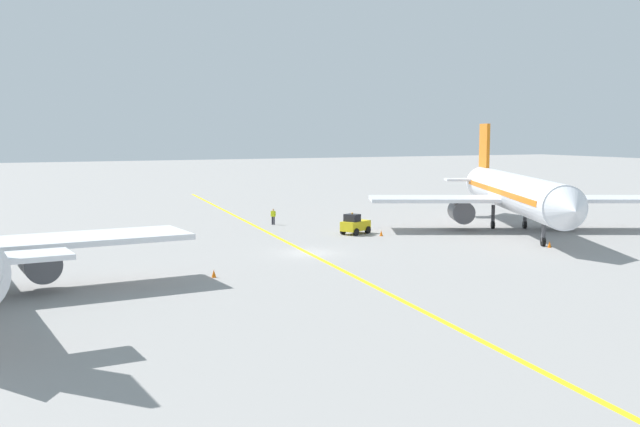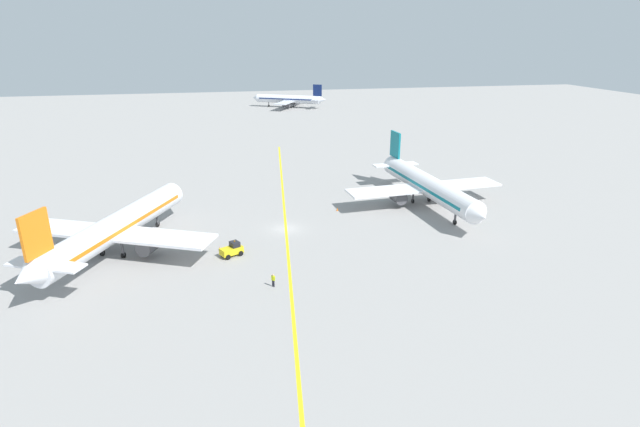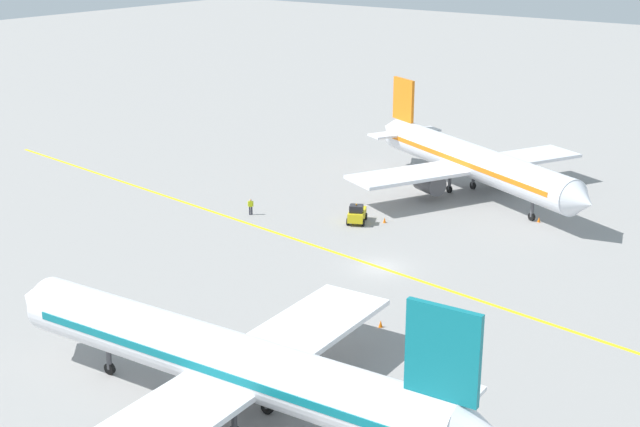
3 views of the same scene
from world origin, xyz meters
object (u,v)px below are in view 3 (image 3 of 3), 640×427
object	(u,v)px
airplane_adjacent_stand	(229,362)
ground_crew_worker	(251,206)
traffic_cone_near_nose	(381,324)
baggage_tug_white	(357,214)
traffic_cone_mid_apron	(385,220)
traffic_cone_by_wingtip	(539,219)
airplane_at_gate	(471,161)

from	to	relation	value
airplane_adjacent_stand	ground_crew_worker	xyz separation A→B (m)	(-29.89, -24.67, -2.80)
ground_crew_worker	traffic_cone_near_nose	xyz separation A→B (m)	(13.99, 24.94, -0.63)
baggage_tug_white	traffic_cone_mid_apron	xyz separation A→B (m)	(-1.62, 2.21, -0.63)
baggage_tug_white	traffic_cone_by_wingtip	xyz separation A→B (m)	(-10.99, 14.26, -0.63)
airplane_at_gate	airplane_adjacent_stand	distance (m)	50.60
traffic_cone_mid_apron	traffic_cone_near_nose	bearing A→B (deg)	32.45
ground_crew_worker	traffic_cone_by_wingtip	distance (m)	28.74
ground_crew_worker	airplane_at_gate	bearing A→B (deg)	143.83
airplane_at_gate	ground_crew_worker	size ratio (longest dim) A/B	19.92
ground_crew_worker	traffic_cone_mid_apron	size ratio (longest dim) A/B	3.05
baggage_tug_white	traffic_cone_near_nose	world-z (taller)	baggage_tug_white
ground_crew_worker	airplane_adjacent_stand	bearing A→B (deg)	39.53
baggage_tug_white	traffic_cone_near_nose	xyz separation A→B (m)	(18.41, 14.94, -0.63)
airplane_at_gate	traffic_cone_mid_apron	distance (m)	14.19
airplane_at_gate	traffic_cone_by_wingtip	distance (m)	11.30
airplane_adjacent_stand	ground_crew_worker	size ratio (longest dim) A/B	21.16
traffic_cone_mid_apron	traffic_cone_by_wingtip	size ratio (longest dim) A/B	1.00
traffic_cone_near_nose	traffic_cone_mid_apron	distance (m)	23.74
airplane_at_gate	traffic_cone_near_nose	size ratio (longest dim) A/B	60.86
airplane_adjacent_stand	traffic_cone_by_wingtip	bearing A→B (deg)	-179.48
airplane_adjacent_stand	traffic_cone_by_wingtip	xyz separation A→B (m)	(-45.30, -0.41, -3.43)
ground_crew_worker	traffic_cone_mid_apron	bearing A→B (deg)	116.34
traffic_cone_near_nose	traffic_cone_by_wingtip	world-z (taller)	same
airplane_at_gate	traffic_cone_mid_apron	size ratio (longest dim) A/B	60.86
baggage_tug_white	traffic_cone_mid_apron	distance (m)	2.81
airplane_at_gate	airplane_adjacent_stand	bearing A→B (deg)	11.76
baggage_tug_white	airplane_adjacent_stand	bearing A→B (deg)	23.16
airplane_at_gate	ground_crew_worker	world-z (taller)	airplane_at_gate
traffic_cone_by_wingtip	baggage_tug_white	bearing A→B (deg)	-52.38
airplane_at_gate	traffic_cone_by_wingtip	bearing A→B (deg)	66.87
traffic_cone_mid_apron	traffic_cone_by_wingtip	bearing A→B (deg)	127.85
ground_crew_worker	traffic_cone_by_wingtip	size ratio (longest dim) A/B	3.05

